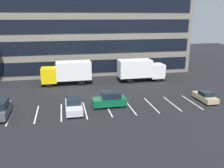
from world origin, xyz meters
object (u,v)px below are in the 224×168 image
Objects in this scene: box_truck_yellow at (67,72)px; sedan_silver at (74,106)px; suv_charcoal at (0,109)px; sedan_tan at (205,97)px; box_truck_white at (140,69)px; suv_forest at (110,100)px.

box_truck_yellow is 12.21m from sedan_silver.
box_truck_yellow is 1.88× the size of suv_charcoal.
sedan_tan is 0.90× the size of suv_charcoal.
box_truck_white reaches higher than suv_charcoal.
sedan_tan is 25.22m from suv_charcoal.
suv_charcoal reaches higher than sedan_tan.
suv_charcoal is (-25.22, -0.00, 0.28)m from sedan_tan.
suv_forest is (-7.57, -10.96, -1.20)m from box_truck_white.
suv_forest is (12.49, 0.64, -0.03)m from suv_charcoal.
box_truck_yellow reaches higher than suv_charcoal.
box_truck_white is 16.81m from sedan_silver.
box_truck_yellow reaches higher than box_truck_white.
suv_forest reaches higher than sedan_tan.
box_truck_yellow is 1.83× the size of sedan_silver.
box_truck_yellow is 12.45m from suv_forest.
box_truck_white is at bearing 44.11° from sedan_silver.
suv_charcoal is at bearing -149.97° from box_truck_white.
box_truck_yellow is 1.95× the size of suv_forest.
box_truck_white is 23.21m from suv_charcoal.
box_truck_yellow reaches higher than suv_forest.
box_truck_yellow is at bearing 112.75° from suv_forest.
sedan_silver is at bearing -179.79° from sedan_tan.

